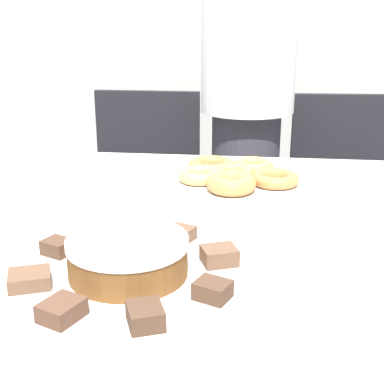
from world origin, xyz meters
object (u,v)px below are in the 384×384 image
object	(u,v)px
plate_donuts	(232,181)
office_chair_left	(143,222)
frosted_cake	(128,256)
office_chair_right	(347,231)
plate_cake	(129,277)
person_standing	(247,94)

from	to	relation	value
plate_donuts	office_chair_left	bearing A→B (deg)	120.42
plate_donuts	frosted_cake	distance (m)	0.53
office_chair_left	office_chair_right	distance (m)	0.75
plate_cake	frosted_cake	distance (m)	0.03
plate_cake	plate_donuts	xyz separation A→B (m)	(0.13, 0.51, 0.00)
person_standing	plate_donuts	distance (m)	0.66
office_chair_right	plate_donuts	size ratio (longest dim) A/B	2.33
office_chair_left	frosted_cake	size ratio (longest dim) A/B	4.84
office_chair_right	plate_cake	bearing A→B (deg)	-118.47
office_chair_left	plate_donuts	world-z (taller)	office_chair_left
office_chair_left	plate_cake	xyz separation A→B (m)	(0.22, -1.11, 0.36)
office_chair_right	plate_donuts	bearing A→B (deg)	-126.09
plate_donuts	frosted_cake	bearing A→B (deg)	-104.90
office_chair_left	plate_donuts	distance (m)	0.79
plate_cake	frosted_cake	xyz separation A→B (m)	(0.00, 0.00, 0.03)
person_standing	plate_cake	world-z (taller)	person_standing
office_chair_right	plate_donuts	world-z (taller)	office_chair_right
office_chair_left	plate_cake	bearing A→B (deg)	-78.87
office_chair_left	frosted_cake	world-z (taller)	office_chair_left
office_chair_left	plate_donuts	size ratio (longest dim) A/B	2.33
office_chair_left	person_standing	bearing A→B (deg)	6.57
office_chair_left	office_chair_right	bearing A→B (deg)	-0.05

